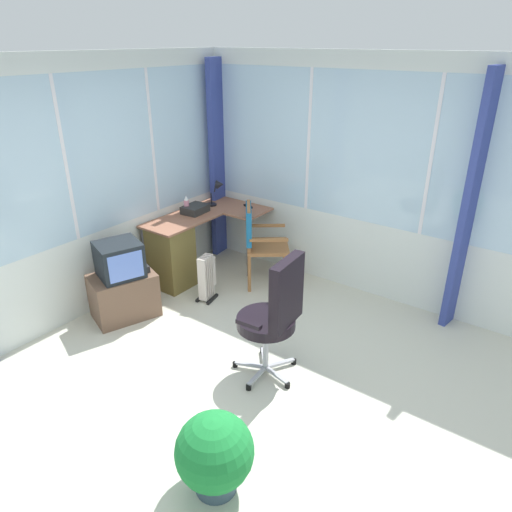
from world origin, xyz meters
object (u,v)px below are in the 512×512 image
Objects in this scene: spray_bottle at (186,205)px; tv_on_stand at (123,284)px; potted_plant at (215,453)px; tv_remote at (248,206)px; office_chair at (275,311)px; paper_tray at (195,209)px; space_heater at (207,277)px; desk_lamp at (218,189)px; wooden_armchair at (257,235)px; desk at (176,251)px.

tv_on_stand is at bearing -170.27° from spray_bottle.
spray_bottle is 0.37× the size of potted_plant.
tv_on_stand is at bearing -166.78° from tv_remote.
tv_remote is 1.87m from tv_on_stand.
office_chair is 1.36× the size of tv_on_stand.
paper_tray is 0.56× the size of space_heater.
desk_lamp is 0.43m from paper_tray.
wooden_armchair is at bearing -111.34° from tv_remote.
desk_lamp is 1.07× the size of paper_tray.
potted_plant is at bearing -149.02° from wooden_armchair.
tv_on_stand is 1.45× the size of potted_plant.
office_chair is at bearing -120.35° from paper_tray.
tv_on_stand is at bearing -174.23° from paper_tray.
space_heater is (0.79, -0.46, -0.10)m from tv_on_stand.
tv_remote is 0.69× the size of spray_bottle.
paper_tray reaches higher than tv_on_stand.
desk reaches higher than space_heater.
potted_plant is (-2.31, -2.29, -0.51)m from paper_tray.
potted_plant is at bearing -137.16° from space_heater.
office_chair is 1.84m from tv_on_stand.
wooden_armchair is (0.56, -0.76, 0.20)m from desk.
space_heater is at bearing -147.47° from desk_lamp.
paper_tray is 0.52× the size of potted_plant.
office_chair is at bearing -118.00° from spray_bottle.
office_chair is (-0.74, -1.90, 0.23)m from desk.
wooden_armchair is at bearing 30.98° from potted_plant.
potted_plant is (-1.91, -2.25, -0.11)m from desk.
tv_remote is at bearing -37.83° from spray_bottle.
desk is 2.46× the size of potted_plant.
desk_lamp is at bearing 72.57° from wooden_armchair.
desk_lamp is 1.48× the size of spray_bottle.
tv_on_stand is 0.92m from space_heater.
space_heater is at bearing -121.82° from spray_bottle.
tv_on_stand reaches higher than space_heater.
paper_tray is at bearing 165.66° from tv_remote.
tv_on_stand is 2.40m from potted_plant.
desk_lamp is 1.77m from tv_on_stand.
desk is 4.75× the size of paper_tray.
potted_plant is at bearing -135.29° from paper_tray.
office_chair is (-1.30, -1.14, 0.03)m from wooden_armchair.
desk is 1.70× the size of tv_on_stand.
office_chair reaches higher than wooden_armchair.
desk is at bearing 68.87° from office_chair.
tv_on_stand is at bearing 93.86° from office_chair.
desk_lamp is 0.44m from tv_remote.
paper_tray is at bearing 44.71° from potted_plant.
spray_bottle is (0.34, 0.12, 0.45)m from desk.
office_chair reaches higher than paper_tray.
spray_bottle reaches higher than wooden_armchair.
desk_lamp is 2.48m from office_chair.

